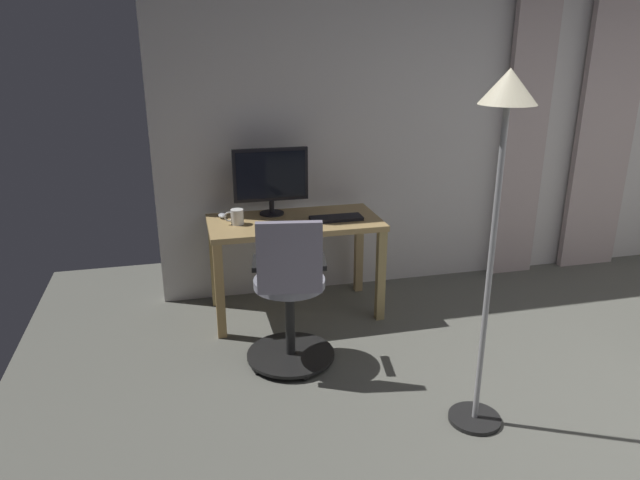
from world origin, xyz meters
name	(u,v)px	position (x,y,z in m)	size (l,w,h in m)	color
back_room_partition	(476,106)	(0.00, -2.71, 1.43)	(5.13, 0.10, 2.86)	silver
curtain_left_panel	(606,123)	(-1.17, -2.60, 1.27)	(0.54, 0.06, 2.54)	#BFABA9
curtain_right_panel	(526,126)	(-0.41, -2.60, 1.27)	(0.37, 0.06, 2.54)	#BFABA9
desk	(295,234)	(1.60, -2.25, 0.61)	(1.22, 0.61, 0.72)	tan
office_chair	(290,297)	(1.78, -1.52, 0.47)	(0.56, 0.56, 0.99)	black
computer_monitor	(271,177)	(1.73, -2.44, 1.00)	(0.55, 0.18, 0.49)	black
computer_keyboard	(336,218)	(1.31, -2.18, 0.74)	(0.37, 0.14, 0.02)	black
computer_mouse	(222,215)	(2.09, -2.43, 0.74)	(0.06, 0.10, 0.04)	#B7BCC1
cell_phone_by_monitor	(277,229)	(1.75, -2.07, 0.73)	(0.07, 0.14, 0.01)	black
mug_coffee	(237,217)	(2.01, -2.25, 0.78)	(0.14, 0.09, 0.11)	white
floor_lamp	(501,160)	(0.93, -0.72, 1.42)	(0.28, 0.28, 1.83)	black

